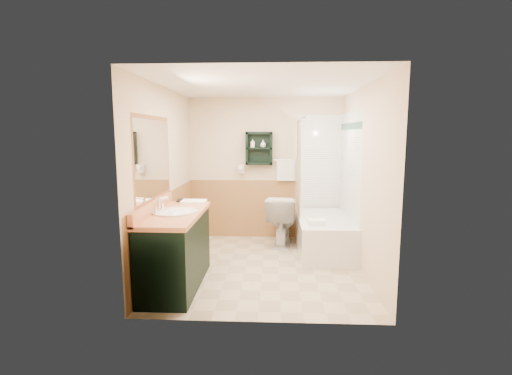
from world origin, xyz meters
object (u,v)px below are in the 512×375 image
at_px(wall_shelf, 259,148).
at_px(vanity, 176,249).
at_px(toilet, 282,220).
at_px(soap_bottle_b, 263,145).
at_px(hair_dryer, 242,169).
at_px(vanity_book, 177,194).
at_px(bathtub, 325,235).
at_px(soap_bottle_a, 253,145).

xyz_separation_m(wall_shelf, vanity, (-0.89, -2.08, -1.11)).
distance_m(toilet, soap_bottle_b, 1.30).
distance_m(wall_shelf, hair_dryer, 0.46).
xyz_separation_m(wall_shelf, soap_bottle_b, (0.07, -0.01, 0.06)).
bearing_deg(hair_dryer, toilet, -28.41).
xyz_separation_m(wall_shelf, vanity_book, (-1.06, -1.36, -0.56)).
distance_m(bathtub, toilet, 0.76).
height_order(vanity_book, soap_bottle_a, soap_bottle_a).
distance_m(hair_dryer, soap_bottle_b, 0.55).
distance_m(bathtub, soap_bottle_a, 1.89).
relative_size(wall_shelf, vanity, 0.39).
distance_m(vanity, bathtub, 2.35).
height_order(bathtub, toilet, toilet).
bearing_deg(bathtub, wall_shelf, 144.31).
height_order(wall_shelf, soap_bottle_b, wall_shelf).
relative_size(wall_shelf, bathtub, 0.37).
bearing_deg(hair_dryer, vanity_book, -118.75).
bearing_deg(wall_shelf, toilet, -41.83).
bearing_deg(soap_bottle_b, soap_bottle_a, 180.00).
relative_size(wall_shelf, toilet, 0.67).
distance_m(hair_dryer, vanity_book, 1.59).
distance_m(wall_shelf, toilet, 1.26).
bearing_deg(soap_bottle_a, soap_bottle_b, 0.00).
height_order(hair_dryer, vanity_book, hair_dryer).
bearing_deg(soap_bottle_a, bathtub, -32.86).
xyz_separation_m(vanity_book, soap_bottle_b, (1.13, 1.36, 0.62)).
bearing_deg(soap_bottle_a, wall_shelf, 2.67).
relative_size(vanity_book, soap_bottle_b, 1.68).
bearing_deg(bathtub, toilet, 148.58).
relative_size(vanity, toilet, 1.71).
bearing_deg(vanity_book, soap_bottle_a, 47.95).
bearing_deg(bathtub, vanity_book, -163.34).
xyz_separation_m(wall_shelf, bathtub, (1.03, -0.74, -1.28)).
height_order(vanity, bathtub, vanity).
xyz_separation_m(hair_dryer, soap_bottle_a, (0.19, -0.03, 0.40)).
distance_m(vanity, vanity_book, 0.92).
height_order(wall_shelf, bathtub, wall_shelf).
bearing_deg(soap_bottle_b, toilet, -46.81).
xyz_separation_m(toilet, soap_bottle_a, (-0.50, 0.34, 1.20)).
bearing_deg(wall_shelf, vanity, -113.23).
distance_m(hair_dryer, toilet, 1.12).
xyz_separation_m(hair_dryer, bathtub, (1.33, -0.76, -0.93)).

